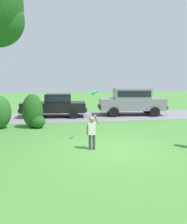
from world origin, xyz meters
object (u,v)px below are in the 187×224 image
Objects in this scene: parked_sedan at (55,105)px; frisbee at (94,93)px; parked_suv at (132,100)px; child_thrower at (92,130)px.

parked_sedan is 7.08m from frisbee.
parked_suv is at bearing -0.36° from parked_sedan.
child_thrower is (1.21, -8.02, -0.13)m from parked_sedan.
parked_suv is 15.54× the size of frisbee.
child_thrower is 1.77m from frisbee.
child_thrower is at bearing -81.39° from parked_sedan.
parked_suv is at bearing 62.58° from child_thrower.
child_thrower is at bearing -117.42° from parked_suv.
parked_sedan is at bearing 102.47° from frisbee.
frisbee is (1.51, -6.83, 1.14)m from parked_sedan.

